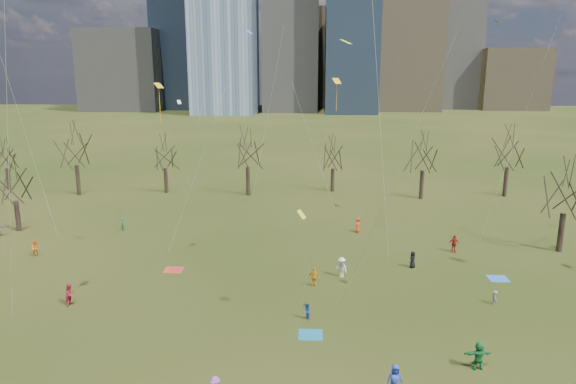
{
  "coord_description": "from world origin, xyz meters",
  "views": [
    {
      "loc": [
        2.05,
        -30.31,
        16.82
      ],
      "look_at": [
        0.0,
        12.0,
        7.0
      ],
      "focal_mm": 32.0,
      "sensor_mm": 36.0,
      "label": 1
    }
  ],
  "objects_px": {
    "blanket_crimson": "(174,270)",
    "person_0": "(395,380)",
    "blanket_navy": "(498,279)",
    "person_4": "(314,277)",
    "blanket_teal": "(311,335)",
    "person_2": "(70,295)"
  },
  "relations": [
    {
      "from": "blanket_crimson",
      "to": "person_0",
      "type": "bearing_deg",
      "value": -45.99
    },
    {
      "from": "blanket_navy",
      "to": "person_0",
      "type": "distance_m",
      "value": 19.97
    },
    {
      "from": "blanket_navy",
      "to": "person_4",
      "type": "relative_size",
      "value": 0.99
    },
    {
      "from": "blanket_teal",
      "to": "person_2",
      "type": "xyz_separation_m",
      "value": [
        -17.84,
        3.63,
        0.82
      ]
    },
    {
      "from": "person_2",
      "to": "person_4",
      "type": "relative_size",
      "value": 1.04
    },
    {
      "from": "blanket_teal",
      "to": "person_0",
      "type": "height_order",
      "value": "person_0"
    },
    {
      "from": "blanket_teal",
      "to": "person_0",
      "type": "distance_m",
      "value": 7.78
    },
    {
      "from": "person_0",
      "to": "blanket_crimson",
      "type": "bearing_deg",
      "value": 132.24
    },
    {
      "from": "person_0",
      "to": "blanket_navy",
      "type": "bearing_deg",
      "value": 54.17
    },
    {
      "from": "blanket_crimson",
      "to": "person_4",
      "type": "height_order",
      "value": "person_4"
    },
    {
      "from": "blanket_navy",
      "to": "person_0",
      "type": "height_order",
      "value": "person_0"
    },
    {
      "from": "person_0",
      "to": "person_4",
      "type": "relative_size",
      "value": 1.11
    },
    {
      "from": "blanket_teal",
      "to": "person_4",
      "type": "distance_m",
      "value": 7.99
    },
    {
      "from": "blanket_teal",
      "to": "blanket_crimson",
      "type": "xyz_separation_m",
      "value": [
        -12.06,
        10.88,
        0.0
      ]
    },
    {
      "from": "blanket_teal",
      "to": "person_4",
      "type": "height_order",
      "value": "person_4"
    },
    {
      "from": "blanket_teal",
      "to": "person_2",
      "type": "bearing_deg",
      "value": 168.5
    },
    {
      "from": "person_4",
      "to": "person_2",
      "type": "bearing_deg",
      "value": 22.66
    },
    {
      "from": "person_0",
      "to": "person_4",
      "type": "height_order",
      "value": "person_0"
    },
    {
      "from": "blanket_navy",
      "to": "person_0",
      "type": "xyz_separation_m",
      "value": [
        -11.17,
        -16.53,
        0.88
      ]
    },
    {
      "from": "blanket_teal",
      "to": "blanket_navy",
      "type": "bearing_deg",
      "value": 33.18
    },
    {
      "from": "person_2",
      "to": "person_4",
      "type": "bearing_deg",
      "value": -62.01
    },
    {
      "from": "blanket_navy",
      "to": "person_2",
      "type": "xyz_separation_m",
      "value": [
        -33.52,
        -6.63,
        0.82
      ]
    }
  ]
}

